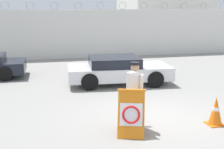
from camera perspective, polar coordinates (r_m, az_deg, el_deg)
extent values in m
plane|color=gray|center=(9.34, 7.61, -7.68)|extent=(90.00, 90.00, 0.00)
cube|color=silver|center=(19.65, -4.10, 7.45)|extent=(36.00, 0.30, 2.96)
torus|color=gray|center=(19.38, -19.02, 11.79)|extent=(0.47, 0.03, 0.47)
torus|color=gray|center=(19.31, -14.77, 12.05)|extent=(0.47, 0.03, 0.47)
torus|color=gray|center=(19.34, -10.51, 12.25)|extent=(0.47, 0.03, 0.47)
torus|color=gray|center=(19.47, -6.27, 12.38)|extent=(0.47, 0.03, 0.47)
torus|color=gray|center=(19.70, -2.11, 12.44)|extent=(0.47, 0.03, 0.47)
torus|color=gray|center=(20.03, 1.94, 12.45)|extent=(0.47, 0.03, 0.47)
torus|color=gray|center=(20.45, 5.83, 12.39)|extent=(0.47, 0.03, 0.47)
torus|color=gray|center=(20.96, 9.55, 12.29)|extent=(0.47, 0.03, 0.47)
torus|color=gray|center=(21.54, 13.08, 12.14)|extent=(0.47, 0.03, 0.47)
torus|color=gray|center=(22.20, 16.41, 11.96)|extent=(0.47, 0.03, 0.47)
torus|color=gray|center=(22.93, 19.53, 11.76)|extent=(0.47, 0.03, 0.47)
cube|color=silver|center=(25.76, 9.24, 10.51)|extent=(6.13, 5.79, 4.76)
cube|color=orange|center=(7.78, 3.52, -7.38)|extent=(0.76, 0.62, 1.13)
cube|color=orange|center=(8.16, 3.60, -6.44)|extent=(0.76, 0.62, 1.13)
cube|color=orange|center=(7.80, 3.62, -2.88)|extent=(0.68, 0.28, 0.05)
cube|color=white|center=(7.74, 3.51, -7.32)|extent=(0.60, 0.37, 0.53)
torus|color=red|center=(7.73, 3.51, -7.35)|extent=(0.49, 0.33, 0.44)
cylinder|color=#514C42|center=(8.43, 4.49, -6.86)|extent=(0.15, 0.15, 0.83)
cylinder|color=#514C42|center=(8.56, 3.69, -6.55)|extent=(0.15, 0.15, 0.83)
cube|color=silver|center=(8.28, 4.16, -1.90)|extent=(0.37, 0.48, 0.64)
sphere|color=tan|center=(8.17, 4.22, 1.31)|extent=(0.22, 0.22, 0.22)
cylinder|color=silver|center=(8.09, 5.41, -2.18)|extent=(0.09, 0.09, 0.61)
cylinder|color=silver|center=(8.54, 3.49, -1.53)|extent=(0.35, 0.22, 0.59)
cylinder|color=black|center=(8.15, 4.23, 2.08)|extent=(0.24, 0.24, 0.05)
cube|color=orange|center=(9.14, 18.27, -8.58)|extent=(0.44, 0.44, 0.03)
cone|color=orange|center=(9.01, 18.44, -6.25)|extent=(0.37, 0.37, 0.75)
cylinder|color=white|center=(9.00, 18.46, -6.03)|extent=(0.19, 0.19, 0.11)
cylinder|color=black|center=(14.20, -19.03, 0.13)|extent=(0.66, 0.22, 0.65)
cylinder|color=black|center=(15.88, -18.29, 1.43)|extent=(0.66, 0.22, 0.65)
cylinder|color=black|center=(14.21, 5.84, 0.79)|extent=(0.68, 0.25, 0.67)
cylinder|color=black|center=(12.50, 7.93, -0.89)|extent=(0.68, 0.25, 0.67)
cylinder|color=black|center=(13.79, -4.73, 0.45)|extent=(0.68, 0.25, 0.67)
cylinder|color=black|center=(12.02, -4.10, -1.33)|extent=(0.68, 0.25, 0.67)
cube|color=silver|center=(13.03, 1.29, 0.50)|extent=(4.36, 2.28, 0.52)
cube|color=black|center=(12.91, 0.37, 2.42)|extent=(2.16, 1.90, 0.38)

